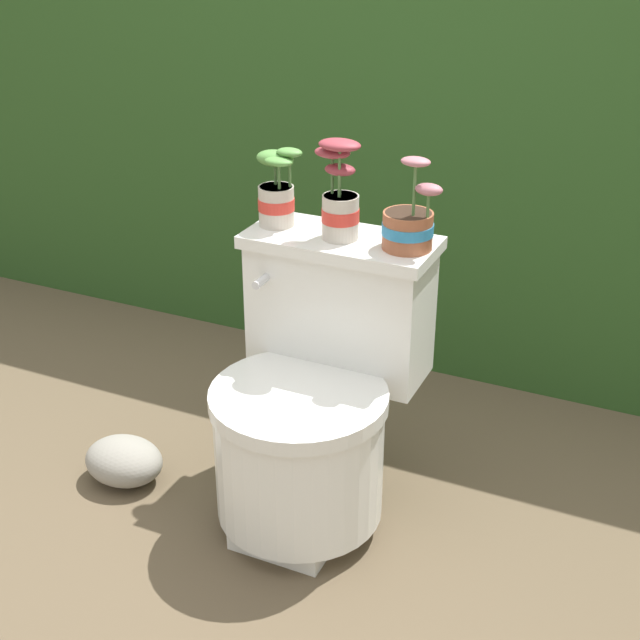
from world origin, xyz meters
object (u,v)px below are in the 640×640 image
toilet (313,403)px  potted_plant_midleft (340,199)px  potted_plant_middle (409,225)px  garden_stone (124,461)px  potted_plant_left (277,192)px

toilet → potted_plant_midleft: size_ratio=2.83×
potted_plant_middle → garden_stone: 0.99m
garden_stone → potted_plant_middle: bearing=21.5°
potted_plant_middle → garden_stone: size_ratio=1.02×
potted_plant_middle → potted_plant_midleft: bearing=-177.8°
toilet → potted_plant_middle: (0.17, 0.15, 0.43)m
potted_plant_middle → garden_stone: bearing=-158.5°
potted_plant_left → potted_plant_middle: bearing=-2.4°
potted_plant_middle → garden_stone: potted_plant_middle is taller
potted_plant_left → potted_plant_middle: (0.34, -0.01, -0.03)m
toilet → potted_plant_midleft: potted_plant_midleft is taller
toilet → potted_plant_middle: bearing=41.8°
potted_plant_midleft → potted_plant_middle: 0.17m
potted_plant_left → potted_plant_middle: potted_plant_middle is taller
potted_plant_midleft → potted_plant_middle: bearing=2.2°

